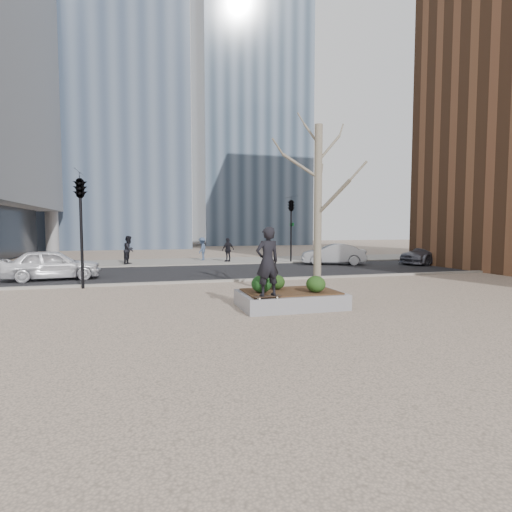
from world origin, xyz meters
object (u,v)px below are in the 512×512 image
object	(u,v)px
skateboard	(267,297)
police_car	(52,265)
skateboarder	(267,261)
planter	(290,299)

from	to	relation	value
skateboard	police_car	size ratio (longest dim) A/B	0.19
police_car	skateboard	bearing A→B (deg)	-150.28
skateboard	skateboarder	world-z (taller)	skateboarder
planter	police_car	world-z (taller)	police_car
planter	police_car	size ratio (longest dim) A/B	0.74
planter	skateboard	size ratio (longest dim) A/B	3.85
skateboard	skateboarder	xyz separation A→B (m)	(0.00, 0.00, 0.97)
planter	police_car	distance (m)	11.92
planter	skateboard	bearing A→B (deg)	-138.17
police_car	skateboarder	bearing A→B (deg)	-150.28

